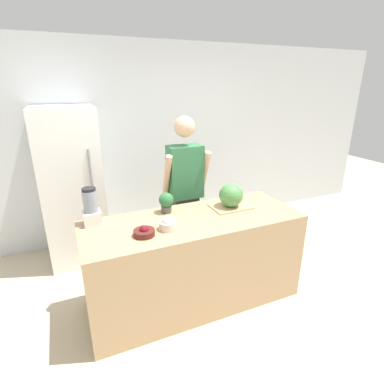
{
  "coord_description": "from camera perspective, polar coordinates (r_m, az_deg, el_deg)",
  "views": [
    {
      "loc": [
        -1.02,
        -1.92,
        2.07
      ],
      "look_at": [
        0.0,
        0.42,
        1.14
      ],
      "focal_mm": 28.0,
      "sensor_mm": 36.0,
      "label": 1
    }
  ],
  "objects": [
    {
      "name": "ground_plane",
      "position": [
        3.0,
        3.48,
        -23.65
      ],
      "size": [
        14.0,
        14.0,
        0.0
      ],
      "primitive_type": "plane",
      "color": "beige"
    },
    {
      "name": "wall_back",
      "position": [
        4.21,
        -9.26,
        9.17
      ],
      "size": [
        8.0,
        0.06,
        2.6
      ],
      "color": "silver",
      "rests_on": "ground_plane"
    },
    {
      "name": "counter_island",
      "position": [
        3.0,
        0.3,
        -12.86
      ],
      "size": [
        2.04,
        0.76,
        0.89
      ],
      "color": "tan",
      "rests_on": "ground_plane"
    },
    {
      "name": "refrigerator",
      "position": [
        3.8,
        -21.83,
        0.87
      ],
      "size": [
        0.67,
        0.71,
        1.84
      ],
      "color": "white",
      "rests_on": "ground_plane"
    },
    {
      "name": "person",
      "position": [
        3.43,
        -1.31,
        0.25
      ],
      "size": [
        0.52,
        0.27,
        1.75
      ],
      "color": "#333338",
      "rests_on": "ground_plane"
    },
    {
      "name": "cutting_board",
      "position": [
        3.06,
        7.36,
        -2.72
      ],
      "size": [
        0.39,
        0.28,
        0.01
      ],
      "color": "tan",
      "rests_on": "counter_island"
    },
    {
      "name": "watermelon",
      "position": [
        3.0,
        7.45,
        -0.6
      ],
      "size": [
        0.24,
        0.24,
        0.24
      ],
      "color": "#4C8C47",
      "rests_on": "cutting_board"
    },
    {
      "name": "bowl_cherries",
      "position": [
        2.51,
        -9.1,
        -7.54
      ],
      "size": [
        0.18,
        0.18,
        0.09
      ],
      "color": "#511E19",
      "rests_on": "counter_island"
    },
    {
      "name": "bowl_cream",
      "position": [
        2.57,
        -4.61,
        -6.02
      ],
      "size": [
        0.15,
        0.15,
        0.13
      ],
      "color": "beige",
      "rests_on": "counter_island"
    },
    {
      "name": "blender",
      "position": [
        2.76,
        -18.68,
        -2.94
      ],
      "size": [
        0.15,
        0.15,
        0.34
      ],
      "color": "silver",
      "rests_on": "counter_island"
    },
    {
      "name": "potted_plant",
      "position": [
        2.88,
        -4.94,
        -1.85
      ],
      "size": [
        0.14,
        0.14,
        0.2
      ],
      "color": "#514C47",
      "rests_on": "counter_island"
    }
  ]
}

